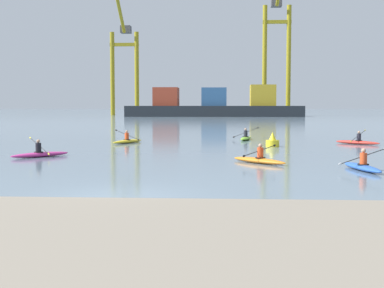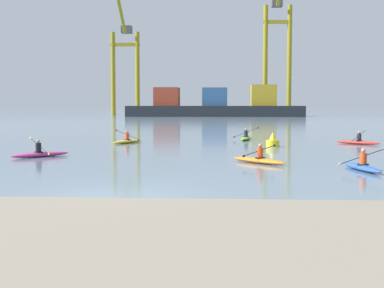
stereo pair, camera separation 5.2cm
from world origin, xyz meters
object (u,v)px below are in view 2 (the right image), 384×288
Objects in this scene: channel_buoy at (273,141)px; kayak_lime at (246,138)px; kayak_orange at (259,160)px; kayak_magenta at (40,154)px; gantry_crane_west_mid at (278,42)px; gantry_crane_west at (125,55)px; kayak_yellow at (128,141)px; container_barge at (216,106)px; kayak_red at (358,142)px; kayak_blue at (362,166)px.

kayak_lime reaches higher than channel_buoy.
channel_buoy is 0.34× the size of kayak_orange.
kayak_lime is at bearing 52.22° from kayak_magenta.
gantry_crane_west_mid is at bearing 84.36° from channel_buoy.
gantry_crane_west_mid reaches higher than kayak_magenta.
kayak_lime is 1.17× the size of kayak_orange.
gantry_crane_west is 126.44m from kayak_orange.
gantry_crane_west_mid is at bearing -6.21° from gantry_crane_west.
gantry_crane_west is 111.78m from kayak_yellow.
gantry_crane_west_mid is at bearing 78.65° from kayak_yellow.
kayak_yellow is 1.13× the size of kayak_orange.
gantry_crane_west_mid is 107.97m from kayak_yellow.
container_barge is at bearing -29.26° from gantry_crane_west.
kayak_red is (37.09, -108.79, -16.36)m from gantry_crane_west.
gantry_crane_west_mid is 102.52m from kayak_lime.
kayak_blue is at bearing -93.77° from gantry_crane_west_mid.
kayak_yellow is at bearing -101.35° from gantry_crane_west_mid.
container_barge is at bearing 92.08° from kayak_orange.
gantry_crane_west_mid is 119.61m from kayak_orange.
kayak_red is at bearing -28.95° from kayak_lime.
gantry_crane_west is 10.62× the size of kayak_yellow.
kayak_lime reaches higher than kayak_blue.
gantry_crane_west_mid reaches higher than container_barge.
kayak_lime is 1.00× the size of kayak_blue.
gantry_crane_west reaches higher than channel_buoy.
kayak_red is at bearing -82.89° from container_barge.
kayak_yellow is 16.64m from kayak_red.
kayak_yellow is (-10.34, 2.89, -0.19)m from channel_buoy.
kayak_orange is (-7.88, -13.14, 0.00)m from kayak_red.
container_barge is 105.64m from kayak_magenta.
kayak_yellow is at bearing 129.28° from kayak_blue.
kayak_orange is at bearing -98.64° from channel_buoy.
gantry_crane_west_mid reaches higher than kayak_lime.
gantry_crane_west_mid is 106.13m from kayak_red.
gantry_crane_west_mid reaches higher than channel_buoy.
kayak_yellow is 1.14× the size of kayak_magenta.
channel_buoy is at bearing -15.59° from kayak_yellow.
container_barge is at bearing 85.85° from kayak_magenta.
container_barge is 14.88× the size of kayak_magenta.
gantry_crane_west_mid reaches higher than kayak_yellow.
gantry_crane_west is 130.00m from kayak_blue.
channel_buoy is at bearing -86.77° from container_barge.
container_barge is 12.60× the size of kayak_lime.
container_barge reaches higher than channel_buoy.
kayak_blue is at bearing -78.47° from channel_buoy.
kayak_blue is 1.04× the size of kayak_yellow.
kayak_lime is 1.18× the size of kayak_red.
gantry_crane_west reaches higher than container_barge.
kayak_yellow is at bearing -154.65° from kayak_lime.
channel_buoy is at bearing -78.05° from kayak_lime.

